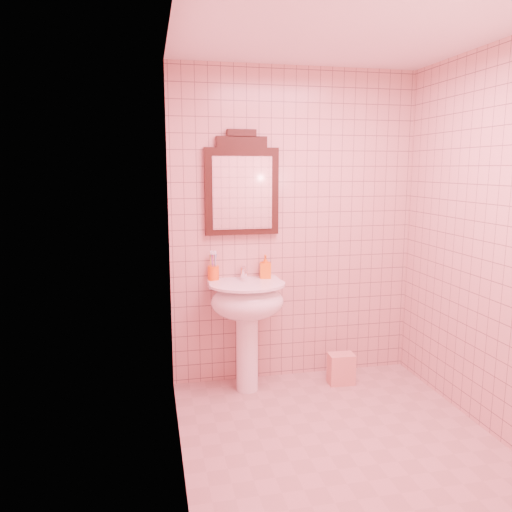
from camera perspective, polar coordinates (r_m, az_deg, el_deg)
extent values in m
plane|color=tan|center=(3.44, 9.65, -20.21)|extent=(2.20, 2.20, 0.00)
cube|color=#D19C92|center=(4.04, 4.40, 3.26)|extent=(2.00, 0.02, 2.50)
cylinder|color=white|center=(3.94, -1.02, -10.37)|extent=(0.17, 0.17, 0.70)
ellipsoid|color=white|center=(3.81, -0.98, -5.25)|extent=(0.56, 0.46, 0.28)
cube|color=white|center=(3.94, -1.45, -3.02)|extent=(0.56, 0.15, 0.05)
cylinder|color=white|center=(3.78, -0.99, -3.28)|extent=(0.58, 0.58, 0.02)
cylinder|color=white|center=(3.92, -1.46, -1.95)|extent=(0.04, 0.04, 0.09)
cylinder|color=white|center=(3.86, -1.31, -1.61)|extent=(0.02, 0.10, 0.02)
cylinder|color=white|center=(3.82, -1.17, -2.05)|extent=(0.02, 0.02, 0.04)
cube|color=white|center=(3.92, -1.49, -1.14)|extent=(0.02, 0.07, 0.01)
cube|color=black|center=(3.89, -1.64, 7.37)|extent=(0.58, 0.05, 0.67)
cube|color=black|center=(3.89, -1.66, 12.92)|extent=(0.39, 0.05, 0.08)
cube|color=black|center=(3.90, -1.67, 13.87)|extent=(0.22, 0.05, 0.06)
cube|color=white|center=(3.86, -1.56, 7.21)|extent=(0.47, 0.01, 0.56)
cylinder|color=#EE5814|center=(3.90, -4.89, -1.95)|extent=(0.09, 0.09, 0.11)
cylinder|color=silver|center=(3.89, -4.61, -1.26)|extent=(0.01, 0.01, 0.20)
cylinder|color=#338CD8|center=(3.91, -4.75, -1.22)|extent=(0.01, 0.01, 0.20)
cylinder|color=#E5334C|center=(3.91, -5.00, -1.22)|extent=(0.01, 0.01, 0.20)
cylinder|color=#3FBF59|center=(3.90, -5.18, -1.26)|extent=(0.01, 0.01, 0.20)
cylinder|color=#D8CC4C|center=(3.88, -5.15, -1.31)|extent=(0.01, 0.01, 0.20)
cylinder|color=purple|center=(3.87, -4.93, -1.33)|extent=(0.01, 0.01, 0.20)
cylinder|color=#4C4C59|center=(3.88, -4.69, -1.31)|extent=(0.01, 0.01, 0.20)
imported|color=orange|center=(3.94, 1.07, -1.22)|extent=(0.10, 0.10, 0.19)
cube|color=tan|center=(4.19, 9.71, -12.58)|extent=(0.21, 0.15, 0.25)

